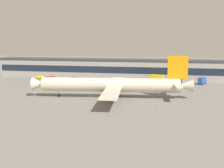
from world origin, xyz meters
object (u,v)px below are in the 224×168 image
at_px(airliner, 112,85).
at_px(traffic_cone_2, 157,107).
at_px(belt_loader, 121,79).
at_px(catering_truck, 157,78).
at_px(follow_me_car, 75,79).
at_px(stair_truck, 202,81).
at_px(pushback_tractor, 40,77).
at_px(traffic_cone_1, 172,105).
at_px(fuel_truck, 184,81).
at_px(traffic_cone_0, 111,101).
at_px(crew_van, 50,78).

xyz_separation_m(airliner, traffic_cone_2, (19.14, -14.34, -4.87)).
bearing_deg(belt_loader, catering_truck, 5.19).
distance_m(follow_me_car, stair_truck, 70.65).
distance_m(airliner, pushback_tractor, 75.27).
height_order(belt_loader, traffic_cone_1, belt_loader).
relative_size(airliner, stair_truck, 10.06).
height_order(pushback_tractor, traffic_cone_1, pushback_tractor).
relative_size(airliner, belt_loader, 10.41).
height_order(fuel_truck, traffic_cone_1, fuel_truck).
bearing_deg(airliner, pushback_tractor, 138.56).
height_order(pushback_tractor, belt_loader, belt_loader).
distance_m(belt_loader, traffic_cone_0, 55.36).
bearing_deg(airliner, traffic_cone_2, -36.84).
xyz_separation_m(pushback_tractor, traffic_cone_0, (57.44, -57.08, -0.77)).
distance_m(pushback_tractor, traffic_cone_0, 80.98).
bearing_deg(pushback_tractor, follow_me_car, -9.05).
bearing_deg(traffic_cone_1, traffic_cone_0, 174.24).
distance_m(crew_van, traffic_cone_0, 67.65).
distance_m(airliner, crew_van, 61.87).
relative_size(traffic_cone_1, traffic_cone_2, 0.91).
height_order(belt_loader, stair_truck, stair_truck).
xyz_separation_m(airliner, crew_van, (-46.01, 41.19, -3.78)).
xyz_separation_m(airliner, pushback_tractor, (-56.34, 49.74, -4.19)).
distance_m(airliner, belt_loader, 48.11).
xyz_separation_m(crew_van, traffic_cone_1, (70.08, -50.85, -1.12)).
relative_size(crew_van, stair_truck, 0.86).
distance_m(pushback_tractor, follow_me_car, 24.34).
xyz_separation_m(catering_truck, traffic_cone_2, (4.77, -63.76, -1.92)).
height_order(crew_van, catering_truck, catering_truck).
bearing_deg(fuel_truck, follow_me_car, 178.45).
relative_size(airliner, traffic_cone_1, 96.03).
bearing_deg(stair_truck, traffic_cone_0, -124.60).
xyz_separation_m(stair_truck, traffic_cone_0, (-37.23, -53.96, -1.70)).
bearing_deg(traffic_cone_1, airliner, 158.13).
relative_size(follow_me_car, catering_truck, 0.61).
distance_m(crew_van, belt_loader, 40.90).
bearing_deg(traffic_cone_2, traffic_cone_0, 158.81).
bearing_deg(stair_truck, crew_van, -176.32).
distance_m(airliner, traffic_cone_0, 8.93).
distance_m(fuel_truck, traffic_cone_0, 58.61).
relative_size(fuel_truck, traffic_cone_2, 11.65).
relative_size(follow_me_car, traffic_cone_2, 6.29).
relative_size(airliner, pushback_tractor, 13.36).
relative_size(crew_van, follow_me_car, 1.18).
xyz_separation_m(fuel_truck, traffic_cone_1, (-4.77, -53.92, -1.55)).
xyz_separation_m(follow_me_car, stair_truck, (70.64, 0.71, 0.89)).
xyz_separation_m(crew_van, stair_truck, (84.34, 5.43, 0.52)).
height_order(follow_me_car, catering_truck, catering_truck).
bearing_deg(airliner, crew_van, 138.16).
height_order(crew_van, pushback_tractor, crew_van).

